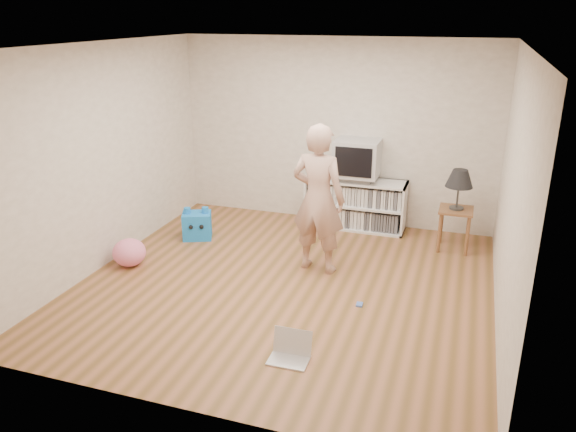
{
  "coord_description": "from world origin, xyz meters",
  "views": [
    {
      "loc": [
        1.83,
        -5.39,
        2.92
      ],
      "look_at": [
        -0.09,
        0.4,
        0.68
      ],
      "focal_mm": 35.0,
      "sensor_mm": 36.0,
      "label": 1
    }
  ],
  "objects_px": {
    "side_table": "(455,219)",
    "laptop": "(291,351)",
    "plush_pink": "(129,252)",
    "dvd_deck": "(356,178)",
    "crt_tv": "(357,158)",
    "media_unit": "(356,203)",
    "person": "(318,199)",
    "plush_blue": "(197,225)",
    "table_lamp": "(460,179)"
  },
  "relations": [
    {
      "from": "dvd_deck",
      "to": "plush_blue",
      "type": "height_order",
      "value": "dvd_deck"
    },
    {
      "from": "side_table",
      "to": "plush_blue",
      "type": "height_order",
      "value": "side_table"
    },
    {
      "from": "dvd_deck",
      "to": "laptop",
      "type": "xyz_separation_m",
      "value": [
        0.13,
        -3.35,
        -0.67
      ]
    },
    {
      "from": "dvd_deck",
      "to": "person",
      "type": "height_order",
      "value": "person"
    },
    {
      "from": "crt_tv",
      "to": "side_table",
      "type": "xyz_separation_m",
      "value": [
        1.37,
        -0.37,
        -0.6
      ]
    },
    {
      "from": "side_table",
      "to": "laptop",
      "type": "height_order",
      "value": "side_table"
    },
    {
      "from": "table_lamp",
      "to": "laptop",
      "type": "bearing_deg",
      "value": -112.57
    },
    {
      "from": "crt_tv",
      "to": "laptop",
      "type": "xyz_separation_m",
      "value": [
        0.13,
        -3.34,
        -0.95
      ]
    },
    {
      "from": "media_unit",
      "to": "plush_blue",
      "type": "relative_size",
      "value": 3.0
    },
    {
      "from": "side_table",
      "to": "table_lamp",
      "type": "height_order",
      "value": "table_lamp"
    },
    {
      "from": "table_lamp",
      "to": "plush_pink",
      "type": "height_order",
      "value": "table_lamp"
    },
    {
      "from": "crt_tv",
      "to": "person",
      "type": "xyz_separation_m",
      "value": [
        -0.14,
        -1.5,
        -0.14
      ]
    },
    {
      "from": "table_lamp",
      "to": "plush_blue",
      "type": "relative_size",
      "value": 1.1
    },
    {
      "from": "plush_pink",
      "to": "side_table",
      "type": "bearing_deg",
      "value": 25.41
    },
    {
      "from": "side_table",
      "to": "person",
      "type": "bearing_deg",
      "value": -143.13
    },
    {
      "from": "media_unit",
      "to": "laptop",
      "type": "xyz_separation_m",
      "value": [
        0.13,
        -3.36,
        -0.28
      ]
    },
    {
      "from": "plush_blue",
      "to": "plush_pink",
      "type": "height_order",
      "value": "plush_blue"
    },
    {
      "from": "side_table",
      "to": "laptop",
      "type": "xyz_separation_m",
      "value": [
        -1.24,
        -2.98,
        -0.35
      ]
    },
    {
      "from": "table_lamp",
      "to": "plush_pink",
      "type": "relative_size",
      "value": 1.3
    },
    {
      "from": "side_table",
      "to": "plush_pink",
      "type": "xyz_separation_m",
      "value": [
        -3.69,
        -1.75,
        -0.25
      ]
    },
    {
      "from": "crt_tv",
      "to": "dvd_deck",
      "type": "bearing_deg",
      "value": 90.0
    },
    {
      "from": "media_unit",
      "to": "dvd_deck",
      "type": "distance_m",
      "value": 0.39
    },
    {
      "from": "crt_tv",
      "to": "person",
      "type": "distance_m",
      "value": 1.51
    },
    {
      "from": "person",
      "to": "side_table",
      "type": "bearing_deg",
      "value": -135.32
    },
    {
      "from": "table_lamp",
      "to": "person",
      "type": "relative_size",
      "value": 0.29
    },
    {
      "from": "media_unit",
      "to": "plush_pink",
      "type": "height_order",
      "value": "media_unit"
    },
    {
      "from": "media_unit",
      "to": "plush_pink",
      "type": "bearing_deg",
      "value": -137.32
    },
    {
      "from": "dvd_deck",
      "to": "side_table",
      "type": "xyz_separation_m",
      "value": [
        1.37,
        -0.37,
        -0.32
      ]
    },
    {
      "from": "laptop",
      "to": "plush_pink",
      "type": "relative_size",
      "value": 0.9
    },
    {
      "from": "media_unit",
      "to": "side_table",
      "type": "xyz_separation_m",
      "value": [
        1.37,
        -0.39,
        0.07
      ]
    },
    {
      "from": "side_table",
      "to": "laptop",
      "type": "distance_m",
      "value": 3.24
    },
    {
      "from": "dvd_deck",
      "to": "side_table",
      "type": "relative_size",
      "value": 0.82
    },
    {
      "from": "dvd_deck",
      "to": "table_lamp",
      "type": "height_order",
      "value": "table_lamp"
    },
    {
      "from": "person",
      "to": "laptop",
      "type": "distance_m",
      "value": 2.04
    },
    {
      "from": "plush_blue",
      "to": "plush_pink",
      "type": "bearing_deg",
      "value": -133.24
    },
    {
      "from": "media_unit",
      "to": "plush_blue",
      "type": "height_order",
      "value": "media_unit"
    },
    {
      "from": "side_table",
      "to": "laptop",
      "type": "bearing_deg",
      "value": -112.57
    },
    {
      "from": "crt_tv",
      "to": "laptop",
      "type": "relative_size",
      "value": 1.68
    },
    {
      "from": "crt_tv",
      "to": "plush_pink",
      "type": "relative_size",
      "value": 1.52
    },
    {
      "from": "side_table",
      "to": "table_lamp",
      "type": "relative_size",
      "value": 1.07
    },
    {
      "from": "person",
      "to": "plush_blue",
      "type": "bearing_deg",
      "value": -5.33
    },
    {
      "from": "person",
      "to": "laptop",
      "type": "bearing_deg",
      "value": 106.17
    },
    {
      "from": "media_unit",
      "to": "table_lamp",
      "type": "bearing_deg",
      "value": -15.7
    },
    {
      "from": "dvd_deck",
      "to": "person",
      "type": "bearing_deg",
      "value": -95.21
    },
    {
      "from": "dvd_deck",
      "to": "crt_tv",
      "type": "bearing_deg",
      "value": -90.0
    },
    {
      "from": "person",
      "to": "plush_blue",
      "type": "xyz_separation_m",
      "value": [
        -1.8,
        0.42,
        -0.69
      ]
    },
    {
      "from": "media_unit",
      "to": "dvd_deck",
      "type": "bearing_deg",
      "value": -90.0
    },
    {
      "from": "crt_tv",
      "to": "side_table",
      "type": "height_order",
      "value": "crt_tv"
    },
    {
      "from": "side_table",
      "to": "person",
      "type": "height_order",
      "value": "person"
    },
    {
      "from": "plush_blue",
      "to": "laptop",
      "type": "bearing_deg",
      "value": -70.83
    }
  ]
}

